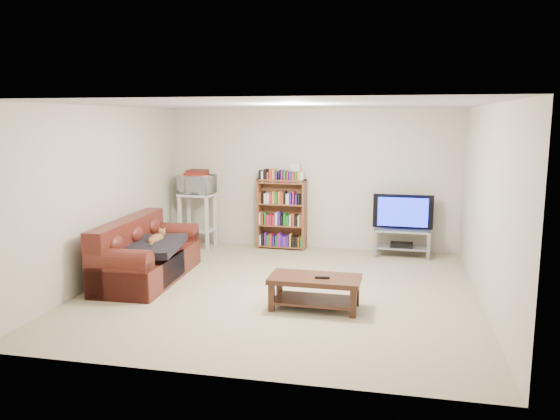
% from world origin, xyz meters
% --- Properties ---
extents(floor, '(5.00, 5.00, 0.00)m').
position_xyz_m(floor, '(0.00, 0.00, 0.00)').
color(floor, '#B9AC89').
rests_on(floor, ground).
extents(ceiling, '(5.00, 5.00, 0.00)m').
position_xyz_m(ceiling, '(0.00, 0.00, 2.40)').
color(ceiling, white).
rests_on(ceiling, ground).
extents(wall_back, '(5.00, 0.00, 5.00)m').
position_xyz_m(wall_back, '(0.00, 2.50, 1.20)').
color(wall_back, beige).
rests_on(wall_back, ground).
extents(wall_front, '(5.00, 0.00, 5.00)m').
position_xyz_m(wall_front, '(0.00, -2.50, 1.20)').
color(wall_front, beige).
rests_on(wall_front, ground).
extents(wall_left, '(0.00, 5.00, 5.00)m').
position_xyz_m(wall_left, '(-2.50, 0.00, 1.20)').
color(wall_left, beige).
rests_on(wall_left, ground).
extents(wall_right, '(0.00, 5.00, 5.00)m').
position_xyz_m(wall_right, '(2.50, 0.00, 1.20)').
color(wall_right, beige).
rests_on(wall_right, ground).
extents(sofa, '(0.93, 2.02, 0.85)m').
position_xyz_m(sofa, '(-1.99, 0.09, 0.30)').
color(sofa, '#541D15').
rests_on(sofa, floor).
extents(blanket, '(0.88, 1.08, 0.18)m').
position_xyz_m(blanket, '(-1.81, -0.04, 0.51)').
color(blanket, black).
rests_on(blanket, sofa).
extents(cat, '(0.24, 0.55, 0.16)m').
position_xyz_m(cat, '(-1.82, 0.14, 0.57)').
color(cat, brown).
rests_on(cat, sofa).
extents(coffee_table, '(1.08, 0.55, 0.39)m').
position_xyz_m(coffee_table, '(0.53, -0.60, 0.27)').
color(coffee_table, '#3A1F14').
rests_on(coffee_table, floor).
extents(remote, '(0.18, 0.07, 0.02)m').
position_xyz_m(remote, '(0.63, -0.65, 0.40)').
color(remote, black).
rests_on(remote, coffee_table).
extents(tv_stand, '(0.91, 0.43, 0.45)m').
position_xyz_m(tv_stand, '(1.56, 2.17, 0.31)').
color(tv_stand, '#999EA3').
rests_on(tv_stand, floor).
extents(television, '(0.97, 0.16, 0.56)m').
position_xyz_m(television, '(1.56, 2.17, 0.73)').
color(television, black).
rests_on(television, tv_stand).
extents(dvd_player, '(0.37, 0.26, 0.06)m').
position_xyz_m(dvd_player, '(1.56, 2.17, 0.19)').
color(dvd_player, black).
rests_on(dvd_player, tv_stand).
extents(bookshelf, '(0.84, 0.29, 1.21)m').
position_xyz_m(bookshelf, '(-0.48, 2.30, 0.62)').
color(bookshelf, brown).
rests_on(bookshelf, floor).
extents(shelf_clutter, '(0.62, 0.19, 0.28)m').
position_xyz_m(shelf_clutter, '(-0.38, 2.31, 1.32)').
color(shelf_clutter, silver).
rests_on(shelf_clutter, bookshelf).
extents(microwave_stand, '(0.62, 0.48, 0.94)m').
position_xyz_m(microwave_stand, '(-1.94, 2.12, 0.60)').
color(microwave_stand, silver).
rests_on(microwave_stand, floor).
extents(microwave, '(0.61, 0.44, 0.32)m').
position_xyz_m(microwave, '(-1.94, 2.12, 1.10)').
color(microwave, silver).
rests_on(microwave, microwave_stand).
extents(game_boxes, '(0.37, 0.33, 0.05)m').
position_xyz_m(game_boxes, '(-1.94, 2.12, 1.29)').
color(game_boxes, maroon).
rests_on(game_boxes, microwave).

